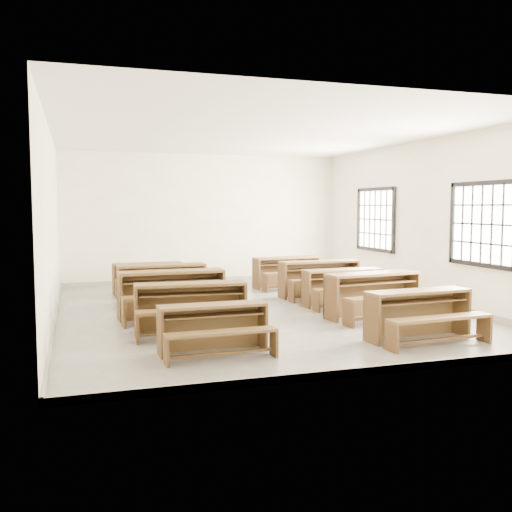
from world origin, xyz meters
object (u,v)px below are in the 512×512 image
object	(u,v)px
desk_set_8	(320,276)
desk_set_3	(162,281)
desk_set_2	(172,290)
desk_set_6	(375,292)
desk_set_0	(214,325)
desk_set_4	(148,276)
desk_set_5	(420,311)
desk_set_7	(343,284)
desk_set_9	(287,270)
desk_set_1	(191,304)

from	to	relation	value
desk_set_8	desk_set_3	bearing A→B (deg)	175.95
desk_set_2	desk_set_6	xyz separation A→B (m)	(3.30, -1.03, -0.02)
desk_set_0	desk_set_6	distance (m)	3.50
desk_set_0	desk_set_4	distance (m)	5.38
desk_set_5	desk_set_8	world-z (taller)	desk_set_8
desk_set_3	desk_set_8	distance (m)	3.28
desk_set_0	desk_set_7	distance (m)	4.18
desk_set_4	desk_set_6	size ratio (longest dim) A/B	0.84
desk_set_2	desk_set_9	size ratio (longest dim) A/B	1.09
desk_set_1	desk_set_3	bearing A→B (deg)	94.42
desk_set_3	desk_set_5	distance (m)	5.17
desk_set_5	desk_set_6	xyz separation A→B (m)	(0.20, 1.65, 0.04)
desk_set_0	desk_set_5	distance (m)	2.98
desk_set_5	desk_set_9	distance (m)	5.50
desk_set_0	desk_set_2	xyz separation A→B (m)	(-0.12, 2.51, 0.10)
desk_set_1	desk_set_0	bearing A→B (deg)	-84.16
desk_set_0	desk_set_8	world-z (taller)	desk_set_8
desk_set_1	desk_set_5	bearing A→B (deg)	-21.73
desk_set_6	desk_set_4	bearing A→B (deg)	123.89
desk_set_3	desk_set_6	distance (m)	4.11
desk_set_7	desk_set_6	bearing A→B (deg)	-91.90
desk_set_1	desk_set_9	size ratio (longest dim) A/B	1.03
desk_set_1	desk_set_8	size ratio (longest dim) A/B	1.01
desk_set_9	desk_set_3	bearing A→B (deg)	-163.18
desk_set_5	desk_set_7	size ratio (longest dim) A/B	1.03
desk_set_3	desk_set_4	bearing A→B (deg)	93.39
desk_set_2	desk_set_4	bearing A→B (deg)	89.37
desk_set_0	desk_set_8	xyz separation A→B (m)	(3.20, 3.81, 0.07)
desk_set_6	desk_set_2	bearing A→B (deg)	155.78
desk_set_2	desk_set_6	size ratio (longest dim) A/B	1.01
desk_set_7	desk_set_8	size ratio (longest dim) A/B	0.92
desk_set_4	desk_set_6	distance (m)	5.15
desk_set_0	desk_set_9	bearing A→B (deg)	59.01
desk_set_3	desk_set_9	world-z (taller)	desk_set_3
desk_set_9	desk_set_8	bearing A→B (deg)	-90.50
desk_set_0	desk_set_3	bearing A→B (deg)	89.90
desk_set_2	desk_set_4	xyz separation A→B (m)	(-0.06, 2.87, -0.08)
desk_set_2	desk_set_6	distance (m)	3.46
desk_set_5	desk_set_0	bearing A→B (deg)	173.15
desk_set_7	desk_set_8	xyz separation A→B (m)	(0.00, 1.11, 0.03)
desk_set_9	desk_set_0	bearing A→B (deg)	-125.96
desk_set_1	desk_set_7	distance (m)	3.54
desk_set_3	desk_set_9	xyz separation A→B (m)	(3.12, 1.32, -0.03)
desk_set_6	desk_set_8	xyz separation A→B (m)	(0.03, 2.33, -0.01)
desk_set_5	desk_set_1	bearing A→B (deg)	151.00
desk_set_2	desk_set_8	xyz separation A→B (m)	(3.32, 1.30, -0.03)
desk_set_7	desk_set_9	bearing A→B (deg)	92.31
desk_set_3	desk_set_6	world-z (taller)	desk_set_6
desk_set_5	desk_set_7	world-z (taller)	desk_set_5
desk_set_9	desk_set_7	bearing A→B (deg)	-92.96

